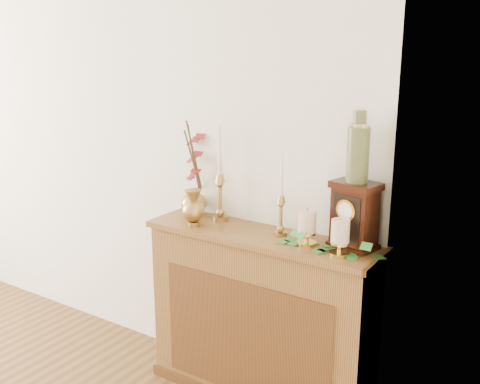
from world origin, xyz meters
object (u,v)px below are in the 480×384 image
Objects in this scene: mantel_clock at (354,216)px; ceramic_vase at (358,150)px; candlestick_left at (220,190)px; ginger_jar at (195,171)px; candlestick_center at (281,209)px; bud_vase at (193,208)px.

ceramic_vase is at bearing 90.00° from mantel_clock.
ginger_jar reaches higher than candlestick_left.
ginger_jar is 0.98m from ceramic_vase.
mantel_clock is 0.31m from ceramic_vase.
mantel_clock is at bearing -2.27° from ginger_jar.
ceramic_vase is at bearing 5.30° from candlestick_center.
bud_vase is (-0.06, -0.15, -0.07)m from candlestick_left.
candlestick_left is at bearing -166.85° from mantel_clock.
bud_vase is (-0.46, -0.12, -0.04)m from candlestick_center.
bud_vase is 0.91m from ceramic_vase.
bud_vase is 0.84m from mantel_clock.
candlestick_left is at bearing -10.04° from ginger_jar.
ginger_jar is at bearing 169.96° from candlestick_left.
candlestick_left is at bearing 67.60° from bud_vase.
candlestick_center reaches higher than mantel_clock.
ceramic_vase reaches higher than candlestick_center.
candlestick_left is 1.64× the size of mantel_clock.
bud_vase is at bearing -165.57° from candlestick_center.
bud_vase is at bearing -55.79° from ginger_jar.
ginger_jar reaches higher than bud_vase.
candlestick_left is 0.20m from ginger_jar.
mantel_clock reaches higher than bud_vase.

